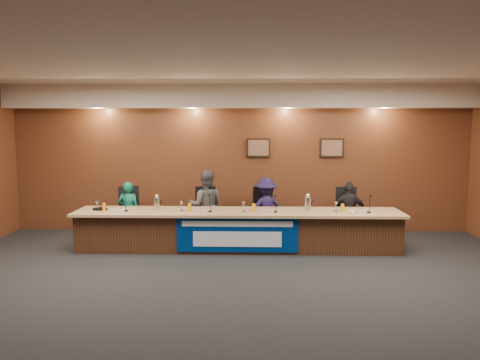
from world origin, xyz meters
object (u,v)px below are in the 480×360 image
object	(u,v)px
office_chair_a	(130,216)
speakerphone	(101,209)
dais_body	(238,231)
office_chair_c	(266,217)
panelist_c	(266,210)
panelist_a	(129,211)
panelist_b	(206,206)
banner	(237,235)
office_chair_d	(348,217)
carafe_left	(157,203)
carafe_right	(308,204)
panelist_d	(349,212)
office_chair_b	(207,216)

from	to	relation	value
office_chair_a	speakerphone	size ratio (longest dim) A/B	1.50
dais_body	office_chair_c	xyz separation A→B (m)	(0.54, 0.76, 0.13)
panelist_c	speakerphone	distance (m)	3.21
panelist_a	panelist_b	world-z (taller)	panelist_b
panelist_a	panelist_c	bearing A→B (deg)	-179.10
banner	office_chair_d	xyz separation A→B (m)	(2.23, 1.18, 0.10)
carafe_left	office_chair_d	bearing A→B (deg)	11.02
carafe_left	carafe_right	world-z (taller)	carafe_right
dais_body	banner	size ratio (longest dim) A/B	2.73
carafe_left	panelist_d	bearing A→B (deg)	9.55
panelist_d	office_chair_d	xyz separation A→B (m)	(0.00, 0.10, -0.12)
office_chair_a	office_chair_d	distance (m)	4.48
office_chair_d	carafe_left	size ratio (longest dim) A/B	2.03
banner	office_chair_c	bearing A→B (deg)	65.26
dais_body	office_chair_c	world-z (taller)	dais_body
dais_body	office_chair_a	xyz separation A→B (m)	(-2.26, 0.76, 0.13)
office_chair_b	office_chair_c	size ratio (longest dim) A/B	1.00
panelist_c	panelist_d	distance (m)	1.68
carafe_left	carafe_right	bearing A→B (deg)	0.04
panelist_c	carafe_right	distance (m)	1.02
office_chair_d	panelist_a	bearing A→B (deg)	179.45
carafe_left	office_chair_a	bearing A→B (deg)	134.34
banner	office_chair_b	xyz separation A→B (m)	(-0.67, 1.18, 0.10)
dais_body	panelist_b	distance (m)	1.01
office_chair_c	banner	bearing A→B (deg)	-129.09
dais_body	speakerphone	bearing A→B (deg)	-179.45
panelist_d	office_chair_b	size ratio (longest dim) A/B	2.52
speakerphone	carafe_right	bearing A→B (deg)	0.84
office_chair_c	office_chair_d	bearing A→B (deg)	-14.35
office_chair_c	panelist_c	bearing A→B (deg)	-104.35
office_chair_c	panelist_d	bearing A→B (deg)	-17.75
office_chair_b	speakerphone	distance (m)	2.10
panelist_b	carafe_right	world-z (taller)	panelist_b
panelist_d	panelist_b	bearing A→B (deg)	6.97
panelist_a	panelist_c	size ratio (longest dim) A/B	0.93
panelist_d	panelist_c	bearing A→B (deg)	6.97
office_chair_a	office_chair_c	world-z (taller)	same
speakerphone	panelist_a	bearing A→B (deg)	64.13
panelist_d	office_chair_d	bearing A→B (deg)	-83.03
banner	panelist_a	size ratio (longest dim) A/B	1.83
panelist_b	carafe_right	distance (m)	2.09
banner	speakerphone	world-z (taller)	speakerphone
office_chair_d	carafe_left	distance (m)	3.86
office_chair_a	panelist_c	bearing A→B (deg)	-21.24
speakerphone	office_chair_b	bearing A→B (deg)	22.33
panelist_b	speakerphone	bearing A→B (deg)	19.37
panelist_b	office_chair_a	xyz separation A→B (m)	(-1.59, 0.10, -0.24)
speakerphone	panelist_d	bearing A→B (deg)	8.14
panelist_d	carafe_left	world-z (taller)	panelist_d
panelist_a	panelist_c	world-z (taller)	panelist_c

